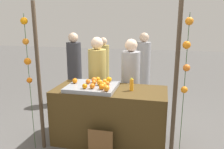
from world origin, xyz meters
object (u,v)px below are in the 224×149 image
(orange_1, at_px, (102,87))
(vendor_left, at_px, (98,85))
(orange_0, at_px, (100,82))
(chalkboard_sign, at_px, (101,145))
(juice_bottle, at_px, (132,85))
(stall_counter, at_px, (110,115))
(vendor_right, at_px, (130,88))

(orange_1, xyz_separation_m, vendor_left, (-0.32, 0.84, -0.23))
(orange_0, distance_m, orange_1, 0.22)
(chalkboard_sign, distance_m, vendor_left, 1.31)
(orange_0, xyz_separation_m, chalkboard_sign, (0.14, -0.49, -0.79))
(orange_1, xyz_separation_m, chalkboard_sign, (0.05, -0.28, -0.78))
(chalkboard_sign, bearing_deg, vendor_left, 108.12)
(chalkboard_sign, bearing_deg, juice_bottle, 55.08)
(stall_counter, bearing_deg, orange_0, -168.60)
(vendor_left, bearing_deg, stall_counter, -57.76)
(orange_0, height_order, vendor_left, vendor_left)
(orange_1, bearing_deg, chalkboard_sign, -79.56)
(vendor_left, height_order, vendor_right, vendor_left)
(stall_counter, xyz_separation_m, orange_0, (-0.16, -0.03, 0.55))
(juice_bottle, distance_m, vendor_left, 0.98)
(orange_1, height_order, vendor_left, vendor_left)
(orange_1, distance_m, vendor_left, 0.93)
(stall_counter, height_order, vendor_left, vendor_left)
(vendor_left, distance_m, vendor_right, 0.62)
(stall_counter, height_order, vendor_right, vendor_right)
(orange_0, xyz_separation_m, vendor_left, (-0.23, 0.64, -0.23))
(stall_counter, bearing_deg, orange_1, -105.89)
(stall_counter, relative_size, orange_0, 19.36)
(stall_counter, height_order, orange_1, orange_1)
(juice_bottle, height_order, vendor_left, vendor_left)
(orange_1, height_order, juice_bottle, juice_bottle)
(juice_bottle, bearing_deg, vendor_right, 99.91)
(orange_1, bearing_deg, juice_bottle, 29.17)
(orange_1, xyz_separation_m, juice_bottle, (0.41, 0.23, -0.01))
(vendor_left, xyz_separation_m, vendor_right, (0.62, -0.02, -0.01))
(juice_bottle, relative_size, vendor_right, 0.12)
(stall_counter, xyz_separation_m, chalkboard_sign, (-0.01, -0.52, -0.23))
(chalkboard_sign, bearing_deg, stall_counter, 88.39)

